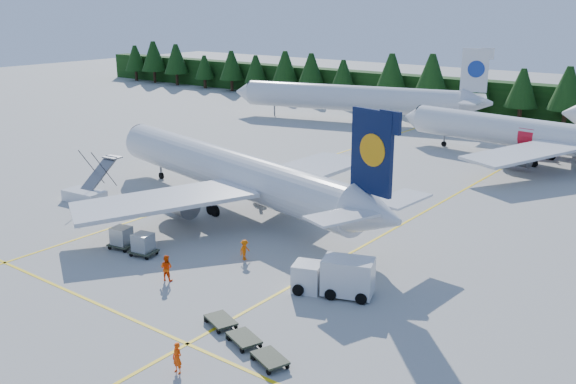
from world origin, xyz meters
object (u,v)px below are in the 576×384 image
Objects in this scene: airstairs at (87,192)px; airliner_navy at (223,169)px; airliner_red at (527,134)px; service_truck at (333,276)px.

airliner_navy is at bearing 26.18° from airstairs.
airliner_red is 53.03m from airstairs.
service_truck is (31.66, -2.89, 0.48)m from airstairs.
airliner_red is at bearing 72.70° from service_truck.
airliner_navy reaches higher than airliner_red.
service_truck is at bearing -79.99° from airliner_red.
airstairs is (-11.82, -7.44, -2.72)m from airliner_navy.
airliner_navy reaches higher than service_truck.
airliner_navy is 14.22m from airstairs.
airliner_navy is at bearing -108.36° from airliner_red.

